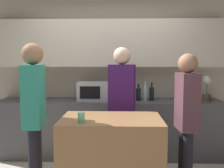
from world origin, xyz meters
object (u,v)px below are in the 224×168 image
potted_plant (207,88)px  bottle_0 (138,94)px  cup_0 (81,118)px  person_left (187,114)px  bottle_1 (145,93)px  person_center (34,108)px  microwave (94,91)px  toaster (32,94)px  bottle_2 (152,94)px  person_right (122,100)px

potted_plant → bottle_0: size_ratio=1.44×
bottle_0 → cup_0: bearing=-114.1°
bottle_0 → person_left: person_left is taller
bottle_1 → person_center: (-1.34, -1.44, 0.02)m
microwave → toaster: bearing=179.9°
potted_plant → bottle_0: bearing=-178.6°
bottle_0 → cup_0: size_ratio=2.63×
bottle_1 → cup_0: bottle_1 is taller
person_center → bottle_2: bearing=129.8°
bottle_0 → cup_0: bottle_0 is taller
bottle_2 → toaster: bearing=179.9°
potted_plant → person_right: 1.54m
cup_0 → bottle_0: bearing=65.9°
microwave → bottle_0: bearing=-2.1°
microwave → person_center: size_ratio=0.30×
potted_plant → person_left: person_left is taller
toaster → bottle_1: (1.83, 0.02, 0.03)m
potted_plant → person_left: (-0.64, -1.30, -0.14)m
bottle_0 → person_center: 1.85m
bottle_2 → cup_0: bottle_2 is taller
microwave → toaster: size_ratio=2.00×
potted_plant → bottle_2: bearing=-179.7°
potted_plant → cup_0: (-1.78, -1.57, -0.13)m
potted_plant → bottle_1: 0.98m
bottle_0 → bottle_1: bottle_1 is taller
potted_plant → person_center: size_ratio=0.23×
toaster → person_center: 1.50m
microwave → bottle_2: 0.92m
potted_plant → person_right: bearing=-151.9°
bottle_1 → bottle_0: bearing=-157.6°
bottle_0 → person_right: person_right is taller
cup_0 → microwave: bearing=90.6°
bottle_0 → toaster: bearing=179.1°
bottle_0 → bottle_2: 0.22m
toaster → cup_0: size_ratio=2.50×
microwave → person_left: 1.73m
bottle_2 → cup_0: 1.81m
bottle_0 → person_center: size_ratio=0.16×
potted_plant → cup_0: 2.37m
cup_0 → person_right: size_ratio=0.06×
cup_0 → person_right: bearing=63.5°
toaster → person_center: person_center is taller
toaster → potted_plant: size_ratio=0.66×
bottle_1 → person_right: 0.84m
microwave → bottle_0: (0.70, -0.03, -0.05)m
cup_0 → person_center: size_ratio=0.06×
person_left → person_center: person_center is taller
microwave → bottle_0: microwave is taller
bottle_2 → person_left: (0.23, -1.29, -0.05)m
cup_0 → toaster: bearing=123.1°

